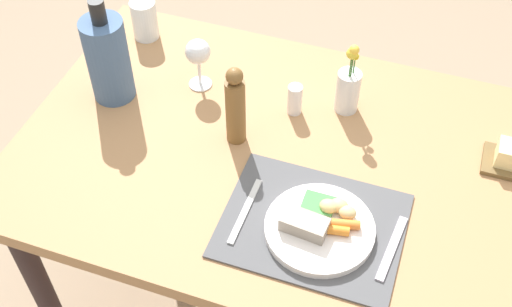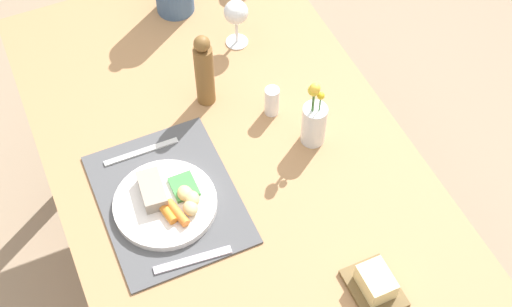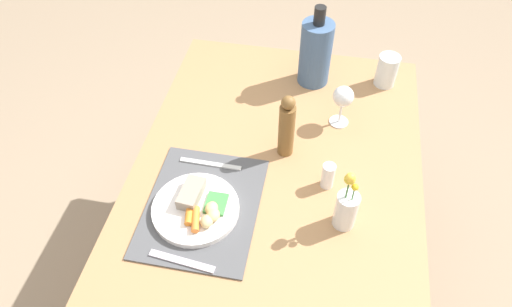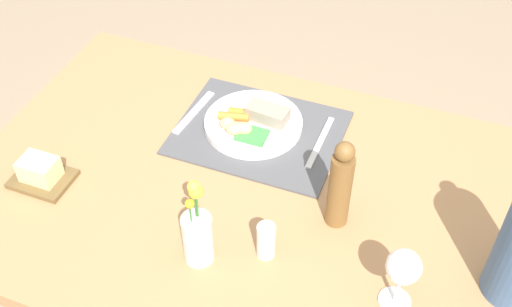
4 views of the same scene
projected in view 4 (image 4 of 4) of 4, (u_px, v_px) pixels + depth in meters
name	position (u px, v px, depth m)	size (l,w,h in m)	color
dining_table	(267.00, 218.00, 1.43)	(1.35, 0.84, 0.71)	#A7794E
placemat	(259.00, 132.00, 1.52)	(0.39, 0.31, 0.01)	#4D4E51
dinner_plate	(253.00, 122.00, 1.52)	(0.24, 0.24, 0.05)	white
fork	(320.00, 142.00, 1.49)	(0.01, 0.18, 0.01)	silver
knife	(194.00, 112.00, 1.56)	(0.02, 0.17, 0.01)	silver
pepper_mill	(340.00, 186.00, 1.25)	(0.05, 0.05, 0.22)	brown
flower_vase	(198.00, 235.00, 1.21)	(0.06, 0.06, 0.21)	silver
butter_dish	(41.00, 173.00, 1.39)	(0.13, 0.10, 0.06)	brown
salt_shaker	(266.00, 241.00, 1.23)	(0.04, 0.04, 0.08)	white
wine_glass	(403.00, 269.00, 1.11)	(0.07, 0.07, 0.14)	white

